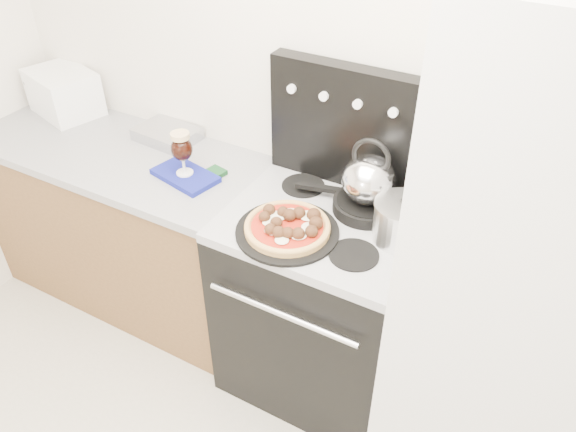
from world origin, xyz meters
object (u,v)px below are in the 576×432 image
Objects in this scene: pizza at (287,225)px; skillet at (366,205)px; stock_pot at (401,223)px; oven_mitt at (185,176)px; toaster_oven at (64,92)px; tea_kettle at (369,176)px; beer_glass at (182,153)px; pizza_pan at (287,232)px; stove_body at (322,306)px; fridge at (515,277)px; base_cabinet at (132,228)px.

pizza is 0.34m from skillet.
oven_mitt is at bearing -178.19° from stock_pot.
skillet is at bearing 149.43° from stock_pot.
skillet is at bearing 13.79° from toaster_oven.
tea_kettle reaches higher than oven_mitt.
beer_glass is 0.60m from pizza_pan.
stock_pot is at bearing 24.33° from pizza_pan.
beer_glass reaches higher than oven_mitt.
skillet is (0.20, 0.27, -0.01)m from pizza.
stove_body is 0.62m from stock_pot.
pizza_pan is (-0.79, -0.13, -0.02)m from fridge.
toaster_oven is 1.70m from skillet.
stock_pot is at bearing 174.36° from fridge.
pizza_pan is 0.37m from tea_kettle.
beer_glass is (0.44, -0.04, 0.59)m from base_cabinet.
toaster_oven is 1.54m from pizza.
toaster_oven reaches higher than base_cabinet.
tea_kettle is (0.20, 0.27, 0.15)m from pizza_pan.
toaster_oven is 0.94m from beer_glass.
tea_kettle is at bearing 53.77° from pizza_pan.
oven_mitt is (0.44, -0.04, 0.48)m from base_cabinet.
skillet is (1.22, 0.09, 0.51)m from base_cabinet.
base_cabinet is at bearing 170.07° from pizza_pan.
oven_mitt reaches higher than stove_body.
pizza_pan is 1.71× the size of tea_kettle.
base_cabinet is at bearing 174.88° from oven_mitt.
stove_body is 3.89× the size of tea_kettle.
oven_mitt is at bearing 166.52° from pizza_pan.
tea_kettle is (0.78, 0.13, 0.17)m from oven_mitt.
beer_glass is at bearing -5.12° from base_cabinet.
beer_glass reaches higher than stove_body.
stove_body is at bearing 1.23° from beer_glass.
oven_mitt is (-0.67, -0.01, 0.47)m from stove_body.
base_cabinet is 0.76× the size of fridge.
base_cabinet is 1.50m from stock_pot.
pizza is at bearing 0.00° from pizza_pan.
fridge is 2.29m from toaster_oven.
tea_kettle is at bearing 4.41° from base_cabinet.
base_cabinet is at bearing 178.41° from fridge.
skillet is at bearing 53.77° from pizza_pan.
pizza_pan is at bearing -170.75° from fridge.
fridge is 1.37m from beer_glass.
base_cabinet is 0.77m from toaster_oven.
stock_pot is (0.95, 0.03, -0.03)m from beer_glass.
toaster_oven is at bearing 177.68° from tea_kettle.
stock_pot reaches higher than pizza_pan.
pizza_pan is 0.42m from stock_pot.
oven_mitt is 1.40× the size of stock_pot.
tea_kettle reaches higher than base_cabinet.
stove_body is at bearing 1.23° from oven_mitt.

